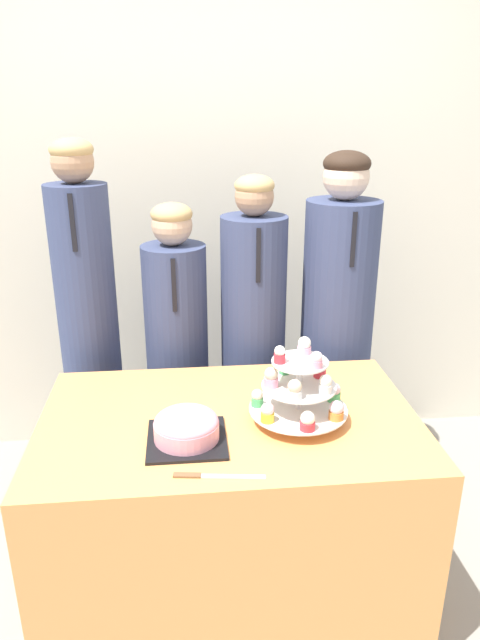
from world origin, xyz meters
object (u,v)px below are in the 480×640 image
object	(u,v)px
round_cake	(186,427)
cupcake_stand	(299,389)
student_2	(253,354)
cake_knife	(204,476)
student_0	(91,342)
student_3	(336,342)
student_1	(178,367)

from	to	relation	value
round_cake	cupcake_stand	distance (m)	0.38
cupcake_stand	student_2	bearing A→B (deg)	95.28
cake_knife	round_cake	bearing A→B (deg)	110.43
student_0	student_3	xyz separation A→B (m)	(1.08, 0.00, -0.04)
student_0	round_cake	bearing A→B (deg)	-62.76
student_0	student_2	world-z (taller)	student_0
student_0	student_1	distance (m)	0.39
student_3	cupcake_stand	bearing A→B (deg)	-114.17
student_1	round_cake	bearing A→B (deg)	-87.62
round_cake	student_0	size ratio (longest dim) A/B	0.15
cake_knife	student_0	distance (m)	1.07
round_cake	cupcake_stand	xyz separation A→B (m)	(0.37, 0.09, 0.07)
student_0	cake_knife	bearing A→B (deg)	-65.28
student_0	student_1	world-z (taller)	student_0
student_2	cupcake_stand	bearing A→B (deg)	-84.72
round_cake	student_2	xyz separation A→B (m)	(0.30, 0.78, -0.11)
cake_knife	student_2	distance (m)	1.01
cupcake_stand	student_1	bearing A→B (deg)	119.99
student_3	student_2	bearing A→B (deg)	-180.00
student_3	student_0	bearing A→B (deg)	-180.00
cake_knife	student_1	bearing A→B (deg)	101.74
cake_knife	cupcake_stand	xyz separation A→B (m)	(0.32, 0.28, 0.11)
cupcake_stand	student_3	world-z (taller)	student_3
cake_knife	student_1	size ratio (longest dim) A/B	0.19
student_0	student_3	distance (m)	1.08
round_cake	cake_knife	world-z (taller)	round_cake
student_2	student_1	bearing A→B (deg)	-180.00
cake_knife	student_3	size ratio (longest dim) A/B	0.16
round_cake	cake_knife	distance (m)	0.20
cupcake_stand	student_1	distance (m)	0.83
cake_knife	cupcake_stand	bearing A→B (deg)	47.69
round_cake	student_1	world-z (taller)	student_1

